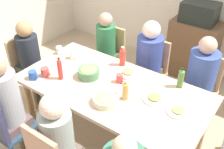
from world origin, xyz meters
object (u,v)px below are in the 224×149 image
object	(u,v)px
person_6	(201,75)
microwave	(200,12)
chair_0	(6,127)
bowl_1	(106,99)
person_3	(105,46)
bottle_0	(126,90)
plate_0	(128,72)
person_0	(8,104)
person_1	(59,137)
chair_3	(109,54)
cup_2	(73,55)
cup_3	(45,72)
dining_table	(112,92)
cup_1	(60,50)
chair_6	(200,86)
cup_0	(33,75)
side_cabinet	(192,49)
plate_1	(154,98)
person_7	(30,56)
chair_7	(28,65)
bottle_1	(123,57)
cup_4	(120,78)
plate_2	(178,111)
person_2	(149,57)
bottle_2	(181,78)
bottle_3	(60,69)
bowl_0	(89,72)
chair_2	(151,69)

from	to	relation	value
person_6	microwave	distance (m)	1.17
chair_0	bowl_1	distance (m)	1.04
person_3	bottle_0	world-z (taller)	person_3
plate_0	person_0	bearing A→B (deg)	-121.86
person_1	chair_3	distance (m)	1.81
cup_2	cup_3	bearing A→B (deg)	-89.17
dining_table	cup_1	xyz separation A→B (m)	(-0.93, 0.18, 0.12)
chair_6	cup_0	size ratio (longest dim) A/B	7.18
bottle_0	side_cabinet	size ratio (longest dim) A/B	0.24
plate_1	microwave	bearing A→B (deg)	97.86
person_0	cup_2	distance (m)	0.99
person_7	bottle_0	size ratio (longest dim) A/B	5.39
person_1	cup_3	bearing A→B (deg)	143.40
bowl_1	cup_0	bearing A→B (deg)	-171.56
cup_1	chair_7	bearing A→B (deg)	-158.15
chair_0	bottle_1	xyz separation A→B (m)	(0.53, 1.29, 0.36)
cup_4	side_cabinet	xyz separation A→B (m)	(0.19, 1.71, -0.36)
plate_1	plate_2	distance (m)	0.27
bowl_1	side_cabinet	world-z (taller)	side_cabinet
bowl_1	side_cabinet	xyz separation A→B (m)	(0.11, 2.06, -0.35)
bowl_1	side_cabinet	size ratio (longest dim) A/B	0.28
person_6	bottle_1	world-z (taller)	person_6
dining_table	chair_0	world-z (taller)	chair_0
chair_7	person_2	bearing A→B (deg)	29.75
dining_table	cup_4	size ratio (longest dim) A/B	18.88
bottle_0	bottle_2	xyz separation A→B (m)	(0.35, 0.49, 0.01)
person_3	bottle_3	bearing A→B (deg)	-82.04
bowl_0	cup_0	size ratio (longest dim) A/B	1.87
microwave	cup_0	bearing A→B (deg)	-114.30
chair_0	cup_3	distance (m)	0.69
bottle_2	cup_4	bearing A→B (deg)	-152.27
plate_0	bowl_0	world-z (taller)	bowl_0
chair_2	side_cabinet	world-z (taller)	same
person_2	cup_4	size ratio (longest dim) A/B	11.35
bottle_3	person_0	bearing A→B (deg)	-103.32
person_1	cup_2	xyz separation A→B (m)	(-0.71, 0.98, 0.11)
plate_0	person_3	bearing A→B (deg)	144.47
person_6	microwave	bearing A→B (deg)	113.85
plate_0	bowl_1	xyz separation A→B (m)	(0.09, -0.55, 0.03)
chair_2	cup_0	bearing A→B (deg)	-121.66
chair_6	plate_0	bearing A→B (deg)	-138.81
plate_2	plate_0	bearing A→B (deg)	159.13
person_0	person_6	size ratio (longest dim) A/B	1.06
dining_table	person_1	distance (m)	0.79
person_1	cup_1	size ratio (longest dim) A/B	10.35
chair_0	bottle_2	size ratio (longest dim) A/B	3.91
chair_3	bottle_3	world-z (taller)	bottle_3
bottle_3	microwave	size ratio (longest dim) A/B	0.54
person_6	bowl_1	distance (m)	1.18
chair_0	plate_1	distance (m)	1.50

